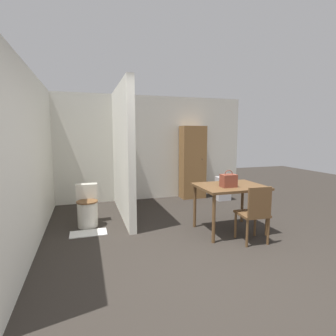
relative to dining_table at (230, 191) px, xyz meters
The scene contains 11 objects.
ground_plane 1.52m from the dining_table, 129.33° to the right, with size 16.00×16.00×0.00m, color #2D2823.
wall_back 2.78m from the dining_table, 108.36° to the left, with size 5.11×0.12×2.50m.
wall_left 3.12m from the dining_table, 166.04° to the left, with size 0.12×4.57×2.50m.
partition_wall 2.17m from the dining_table, 137.39° to the left, with size 0.12×2.21×2.50m.
dining_table is the anchor object (origin of this frame).
wooden_chair 0.58m from the dining_table, 80.25° to the right, with size 0.42×0.42×0.86m.
toilet 2.47m from the dining_table, 155.91° to the left, with size 0.37×0.51×0.71m.
handbag 0.24m from the dining_table, 133.06° to the right, with size 0.23×0.16×0.27m.
wooden_cabinet 2.35m from the dining_table, 82.30° to the left, with size 0.60×0.40×1.79m.
bath_mat 2.40m from the dining_table, 165.39° to the left, with size 0.58×0.31×0.01m.
space_heater 2.10m from the dining_table, 63.54° to the left, with size 0.34×0.22×0.57m.
Camera 1 is at (-1.37, -2.63, 1.61)m, focal length 28.00 mm.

